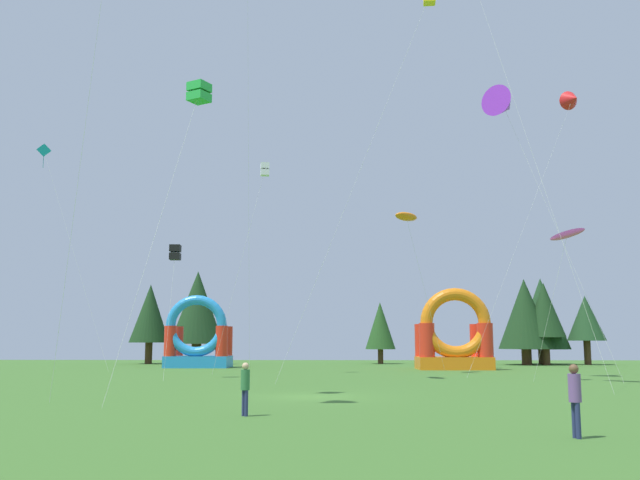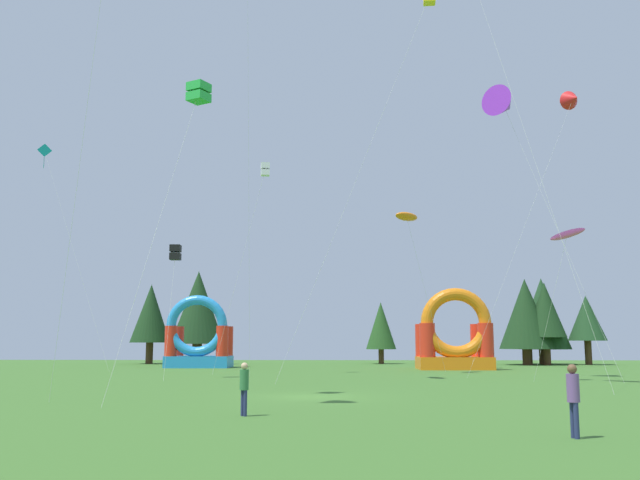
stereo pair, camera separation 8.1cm
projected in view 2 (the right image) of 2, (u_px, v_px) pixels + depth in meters
ground_plane at (313, 397)px, 30.62m from camera, size 120.00×120.00×0.00m
kite_orange_parafoil at (407, 217)px, 53.79m from camera, size 4.49×5.34×12.22m
kite_red_delta at (573, 99)px, 50.54m from camera, size 9.22×2.42×20.39m
kite_purple_delta at (503, 105)px, 47.72m from camera, size 6.77×5.97×19.43m
kite_black_box at (175, 253)px, 46.65m from camera, size 0.71×2.86×8.72m
kite_teal_diamond at (45, 154)px, 62.13m from camera, size 7.99×3.22×19.45m
kite_pink_parafoil at (567, 234)px, 41.64m from camera, size 3.06×2.52×9.21m
kite_green_box at (199, 93)px, 31.74m from camera, size 2.90×4.99×13.94m
kite_white_box at (265, 170)px, 53.42m from camera, size 3.96×1.06×15.79m
person_midfield at (573, 394)px, 17.61m from camera, size 0.37×0.37×1.82m
person_left_edge at (244, 384)px, 22.82m from camera, size 0.41×0.41×1.70m
inflatable_yellow_castle at (455, 341)px, 60.24m from camera, size 6.22×4.71×6.88m
inflatable_blue_arch at (198, 342)px, 64.41m from camera, size 5.78×3.93×6.55m
tree_row_0 at (151, 314)px, 76.08m from camera, size 4.28×4.28×8.52m
tree_row_1 at (198, 308)px, 73.55m from camera, size 5.54×5.54×9.69m
tree_row_2 at (381, 326)px, 75.85m from camera, size 3.24×3.24×6.59m
tree_row_3 at (526, 314)px, 72.42m from camera, size 5.55×5.55×8.79m
tree_row_4 at (545, 310)px, 71.93m from camera, size 4.10×4.10×8.37m
tree_row_5 at (542, 314)px, 74.55m from camera, size 5.70×5.70×9.04m
tree_row_6 at (586, 319)px, 72.90m from camera, size 3.89×3.89×7.09m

